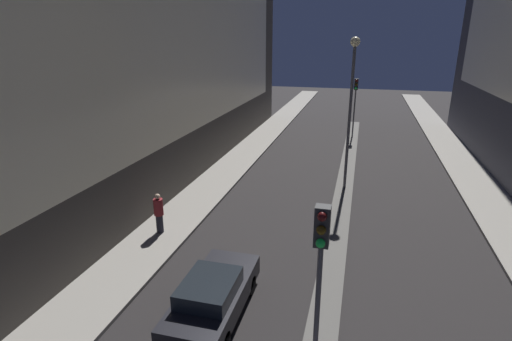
# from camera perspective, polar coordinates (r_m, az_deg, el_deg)

# --- Properties ---
(building_left) EXTENTS (6.01, 38.14, 18.27)m
(building_left) POSITION_cam_1_polar(r_m,az_deg,el_deg) (25.39, -14.88, 20.02)
(building_left) COLOR #423D38
(building_left) RESTS_ON ground
(median_strip) EXTENTS (0.96, 36.40, 0.15)m
(median_strip) POSITION_cam_1_polar(r_m,az_deg,el_deg) (23.81, 12.56, -1.97)
(median_strip) COLOR #56544F
(median_strip) RESTS_ON ground
(traffic_light_near) EXTENTS (0.32, 0.42, 4.85)m
(traffic_light_near) POSITION_cam_1_polar(r_m,az_deg,el_deg) (8.80, 9.11, -12.91)
(traffic_light_near) COLOR #4C4C51
(traffic_light_near) RESTS_ON median_strip
(traffic_light_mid) EXTENTS (0.32, 0.42, 4.85)m
(traffic_light_mid) POSITION_cam_1_polar(r_m,az_deg,el_deg) (34.47, 14.02, 10.46)
(traffic_light_mid) COLOR #4C4C51
(traffic_light_mid) RESTS_ON median_strip
(street_lamp) EXTENTS (0.50, 0.50, 8.11)m
(street_lamp) POSITION_cam_1_polar(r_m,az_deg,el_deg) (21.96, 13.49, 11.01)
(street_lamp) COLOR #4C4C51
(street_lamp) RESTS_ON median_strip
(car_left_lane) EXTENTS (1.78, 4.46, 1.48)m
(car_left_lane) POSITION_cam_1_polar(r_m,az_deg,el_deg) (12.81, -6.17, -17.38)
(car_left_lane) COLOR black
(car_left_lane) RESTS_ON ground
(pedestrian_on_left_sidewalk) EXTENTS (0.41, 0.41, 1.79)m
(pedestrian_on_left_sidewalk) POSITION_cam_1_polar(r_m,az_deg,el_deg) (17.74, -13.71, -5.84)
(pedestrian_on_left_sidewalk) COLOR black
(pedestrian_on_left_sidewalk) RESTS_ON sidewalk_left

